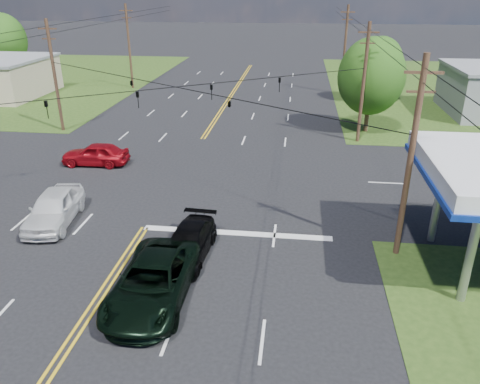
# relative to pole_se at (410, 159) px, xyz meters

# --- Properties ---
(ground) EXTENTS (280.00, 280.00, 0.00)m
(ground) POSITION_rel_pole_se_xyz_m (-13.00, 9.00, -4.92)
(ground) COLOR black
(ground) RESTS_ON ground
(stop_bar) EXTENTS (10.00, 0.50, 0.02)m
(stop_bar) POSITION_rel_pole_se_xyz_m (-8.00, 1.00, -4.92)
(stop_bar) COLOR silver
(stop_bar) RESTS_ON ground
(pole_se) EXTENTS (1.60, 0.28, 9.50)m
(pole_se) POSITION_rel_pole_se_xyz_m (0.00, 0.00, 0.00)
(pole_se) COLOR #40281B
(pole_se) RESTS_ON ground
(pole_nw) EXTENTS (1.60, 0.28, 9.50)m
(pole_nw) POSITION_rel_pole_se_xyz_m (-26.00, 18.00, 0.00)
(pole_nw) COLOR #40281B
(pole_nw) RESTS_ON ground
(pole_ne) EXTENTS (1.60, 0.28, 9.50)m
(pole_ne) POSITION_rel_pole_se_xyz_m (0.00, 18.00, 0.00)
(pole_ne) COLOR #40281B
(pole_ne) RESTS_ON ground
(pole_left_far) EXTENTS (1.60, 0.28, 10.00)m
(pole_left_far) POSITION_rel_pole_se_xyz_m (-26.00, 37.00, 0.25)
(pole_left_far) COLOR #40281B
(pole_left_far) RESTS_ON ground
(pole_right_far) EXTENTS (1.60, 0.28, 10.00)m
(pole_right_far) POSITION_rel_pole_se_xyz_m (0.00, 37.00, 0.25)
(pole_right_far) COLOR #40281B
(pole_right_far) RESTS_ON ground
(span_wire_signals) EXTENTS (26.00, 18.00, 1.13)m
(span_wire_signals) POSITION_rel_pole_se_xyz_m (-13.00, 9.00, 1.08)
(span_wire_signals) COLOR black
(span_wire_signals) RESTS_ON ground
(power_lines) EXTENTS (26.04, 100.00, 0.64)m
(power_lines) POSITION_rel_pole_se_xyz_m (-13.00, 7.00, 3.68)
(power_lines) COLOR black
(power_lines) RESTS_ON ground
(tree_right_a) EXTENTS (5.70, 5.70, 8.18)m
(tree_right_a) POSITION_rel_pole_se_xyz_m (1.00, 21.00, -0.05)
(tree_right_a) COLOR #40281B
(tree_right_a) RESTS_ON ground
(tree_right_b) EXTENTS (4.94, 4.94, 7.09)m
(tree_right_b) POSITION_rel_pole_se_xyz_m (3.50, 33.00, -0.70)
(tree_right_b) COLOR #40281B
(tree_right_b) RESTS_ON ground
(tree_far_l) EXTENTS (6.08, 6.08, 8.72)m
(tree_far_l) POSITION_rel_pole_se_xyz_m (-45.00, 41.00, 0.28)
(tree_far_l) COLOR #40281B
(tree_far_l) RESTS_ON ground
(pickup_dkgreen) EXTENTS (2.96, 6.35, 1.76)m
(pickup_dkgreen) POSITION_rel_pole_se_xyz_m (-10.68, -5.04, -4.04)
(pickup_dkgreen) COLOR black
(pickup_dkgreen) RESTS_ON ground
(suv_black) EXTENTS (2.31, 5.06, 1.43)m
(suv_black) POSITION_rel_pole_se_xyz_m (-10.00, -1.55, -4.20)
(suv_black) COLOR black
(suv_black) RESTS_ON ground
(pickup_white) EXTENTS (2.78, 5.52, 1.80)m
(pickup_white) POSITION_rel_pole_se_xyz_m (-18.05, 1.00, -4.01)
(pickup_white) COLOR silver
(pickup_white) RESTS_ON ground
(sedan_red) EXTENTS (4.81, 2.08, 1.62)m
(sedan_red) POSITION_rel_pole_se_xyz_m (-19.50, 10.00, -4.11)
(sedan_red) COLOR #9E0B14
(sedan_red) RESTS_ON ground
(sedan_far) EXTENTS (4.90, 2.26, 1.39)m
(sedan_far) POSITION_rel_pole_se_xyz_m (6.65, 14.50, -4.22)
(sedan_far) COLOR #A4A4A9
(sedan_far) RESTS_ON ground
(polesign_ne) EXTENTS (2.08, 0.94, 7.68)m
(polesign_ne) POSITION_rel_pole_se_xyz_m (1.13, 21.20, 1.02)
(polesign_ne) COLOR #A5A5AA
(polesign_ne) RESTS_ON ground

